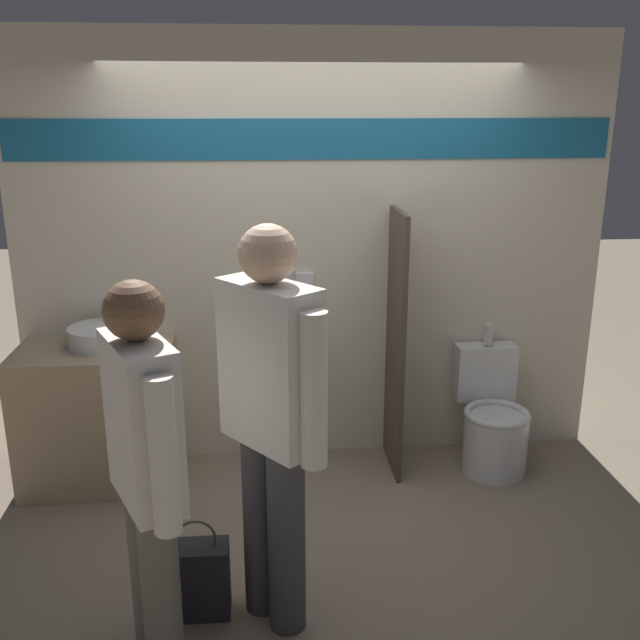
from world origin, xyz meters
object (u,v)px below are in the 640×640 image
at_px(cell_phone, 137,353).
at_px(shopping_bag, 198,579).
at_px(toilet, 492,422).
at_px(sink_basin, 102,336).
at_px(urinal_near_counter, 292,339).
at_px(person_in_vest, 146,472).
at_px(person_with_lanyard, 271,416).

bearing_deg(cell_phone, shopping_bag, -70.82).
bearing_deg(cell_phone, toilet, 2.26).
bearing_deg(shopping_bag, toilet, 35.27).
distance_m(sink_basin, urinal_near_counter, 1.15).
height_order(toilet, person_in_vest, person_in_vest).
xyz_separation_m(sink_basin, person_with_lanyard, (0.99, -1.39, 0.07)).
relative_size(urinal_near_counter, person_in_vest, 0.76).
xyz_separation_m(cell_phone, person_in_vest, (0.28, -1.52, 0.05)).
bearing_deg(urinal_near_counter, shopping_bag, -109.65).
xyz_separation_m(sink_basin, toilet, (2.42, -0.08, -0.63)).
distance_m(toilet, person_with_lanyard, 2.06).
bearing_deg(person_with_lanyard, sink_basin, -3.48).
distance_m(toilet, shopping_bag, 2.19).
height_order(sink_basin, person_in_vest, person_in_vest).
bearing_deg(person_with_lanyard, person_in_vest, 83.11).
distance_m(sink_basin, person_in_vest, 1.77).
bearing_deg(cell_phone, person_with_lanyard, -58.13).
relative_size(sink_basin, person_with_lanyard, 0.22).
relative_size(toilet, shopping_bag, 1.85).
height_order(sink_basin, toilet, sink_basin).
distance_m(cell_phone, toilet, 2.27).
height_order(cell_phone, person_in_vest, person_in_vest).
distance_m(person_with_lanyard, shopping_bag, 0.89).
xyz_separation_m(urinal_near_counter, toilet, (1.27, -0.17, -0.54)).
relative_size(toilet, person_in_vest, 0.54).
bearing_deg(person_with_lanyard, cell_phone, -6.91).
height_order(sink_basin, cell_phone, sink_basin).
height_order(urinal_near_counter, toilet, urinal_near_counter).
bearing_deg(urinal_near_counter, person_in_vest, -109.85).
xyz_separation_m(person_in_vest, person_with_lanyard, (0.48, 0.30, 0.08)).
bearing_deg(shopping_bag, person_with_lanyard, -7.56).
bearing_deg(sink_basin, toilet, -1.99).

